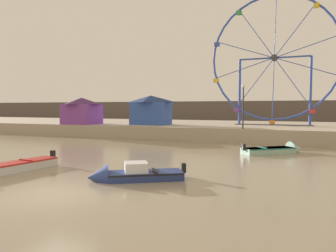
{
  "coord_description": "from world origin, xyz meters",
  "views": [
    {
      "loc": [
        8.71,
        -9.76,
        3.28
      ],
      "look_at": [
        -0.69,
        12.57,
        1.91
      ],
      "focal_mm": 35.16,
      "sensor_mm": 36.0,
      "label": 1
    }
  ],
  "objects_px": {
    "motorboat_pale_grey": "(0,169)",
    "motorboat_navy_blue": "(127,175)",
    "promenade_lamp_near": "(243,100)",
    "carnival_booth_blue_tent": "(151,110)",
    "motorboat_seafoam": "(278,150)",
    "ferris_wheel_blue_frame": "(274,60)",
    "carnival_booth_purple_stall": "(82,110)"
  },
  "relations": [
    {
      "from": "carnival_booth_purple_stall",
      "to": "promenade_lamp_near",
      "type": "bearing_deg",
      "value": -4.67
    },
    {
      "from": "ferris_wheel_blue_frame",
      "to": "carnival_booth_purple_stall",
      "type": "distance_m",
      "value": 22.57
    },
    {
      "from": "motorboat_seafoam",
      "to": "carnival_booth_purple_stall",
      "type": "height_order",
      "value": "carnival_booth_purple_stall"
    },
    {
      "from": "motorboat_navy_blue",
      "to": "carnival_booth_blue_tent",
      "type": "height_order",
      "value": "carnival_booth_blue_tent"
    },
    {
      "from": "motorboat_pale_grey",
      "to": "promenade_lamp_near",
      "type": "relative_size",
      "value": 1.5
    },
    {
      "from": "motorboat_seafoam",
      "to": "promenade_lamp_near",
      "type": "bearing_deg",
      "value": 82.71
    },
    {
      "from": "promenade_lamp_near",
      "to": "motorboat_navy_blue",
      "type": "bearing_deg",
      "value": -96.8
    },
    {
      "from": "ferris_wheel_blue_frame",
      "to": "motorboat_navy_blue",
      "type": "bearing_deg",
      "value": -99.08
    },
    {
      "from": "motorboat_pale_grey",
      "to": "ferris_wheel_blue_frame",
      "type": "xyz_separation_m",
      "value": [
        10.49,
        26.37,
        8.23
      ]
    },
    {
      "from": "ferris_wheel_blue_frame",
      "to": "motorboat_seafoam",
      "type": "bearing_deg",
      "value": -83.23
    },
    {
      "from": "motorboat_navy_blue",
      "to": "motorboat_seafoam",
      "type": "distance_m",
      "value": 13.18
    },
    {
      "from": "motorboat_navy_blue",
      "to": "motorboat_seafoam",
      "type": "height_order",
      "value": "motorboat_navy_blue"
    },
    {
      "from": "ferris_wheel_blue_frame",
      "to": "carnival_booth_purple_stall",
      "type": "height_order",
      "value": "ferris_wheel_blue_frame"
    },
    {
      "from": "motorboat_seafoam",
      "to": "promenade_lamp_near",
      "type": "relative_size",
      "value": 1.1
    },
    {
      "from": "motorboat_pale_grey",
      "to": "carnival_booth_purple_stall",
      "type": "relative_size",
      "value": 1.53
    },
    {
      "from": "carnival_booth_blue_tent",
      "to": "promenade_lamp_near",
      "type": "distance_m",
      "value": 11.57
    },
    {
      "from": "carnival_booth_purple_stall",
      "to": "carnival_booth_blue_tent",
      "type": "bearing_deg",
      "value": 13.76
    },
    {
      "from": "motorboat_navy_blue",
      "to": "motorboat_pale_grey",
      "type": "bearing_deg",
      "value": -22.17
    },
    {
      "from": "motorboat_pale_grey",
      "to": "carnival_booth_purple_stall",
      "type": "bearing_deg",
      "value": -145.58
    },
    {
      "from": "motorboat_pale_grey",
      "to": "carnival_booth_blue_tent",
      "type": "relative_size",
      "value": 1.33
    },
    {
      "from": "motorboat_pale_grey",
      "to": "ferris_wheel_blue_frame",
      "type": "distance_m",
      "value": 29.55
    },
    {
      "from": "motorboat_navy_blue",
      "to": "promenade_lamp_near",
      "type": "relative_size",
      "value": 1.06
    },
    {
      "from": "motorboat_navy_blue",
      "to": "motorboat_seafoam",
      "type": "xyz_separation_m",
      "value": [
        5.58,
        11.94,
        -0.01
      ]
    },
    {
      "from": "motorboat_pale_grey",
      "to": "motorboat_navy_blue",
      "type": "relative_size",
      "value": 1.42
    },
    {
      "from": "carnival_booth_purple_stall",
      "to": "motorboat_pale_grey",
      "type": "bearing_deg",
      "value": -62.67
    },
    {
      "from": "motorboat_pale_grey",
      "to": "ferris_wheel_blue_frame",
      "type": "bearing_deg",
      "value": 165.22
    },
    {
      "from": "ferris_wheel_blue_frame",
      "to": "carnival_booth_purple_stall",
      "type": "xyz_separation_m",
      "value": [
        -20.97,
        -6.25,
        -5.55
      ]
    },
    {
      "from": "motorboat_seafoam",
      "to": "carnival_booth_blue_tent",
      "type": "relative_size",
      "value": 0.97
    },
    {
      "from": "motorboat_pale_grey",
      "to": "motorboat_navy_blue",
      "type": "xyz_separation_m",
      "value": [
        6.48,
        1.25,
        -0.01
      ]
    },
    {
      "from": "motorboat_pale_grey",
      "to": "motorboat_navy_blue",
      "type": "distance_m",
      "value": 6.6
    },
    {
      "from": "carnival_booth_blue_tent",
      "to": "promenade_lamp_near",
      "type": "bearing_deg",
      "value": -17.19
    },
    {
      "from": "motorboat_navy_blue",
      "to": "carnival_booth_blue_tent",
      "type": "distance_m",
      "value": 22.86
    }
  ]
}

